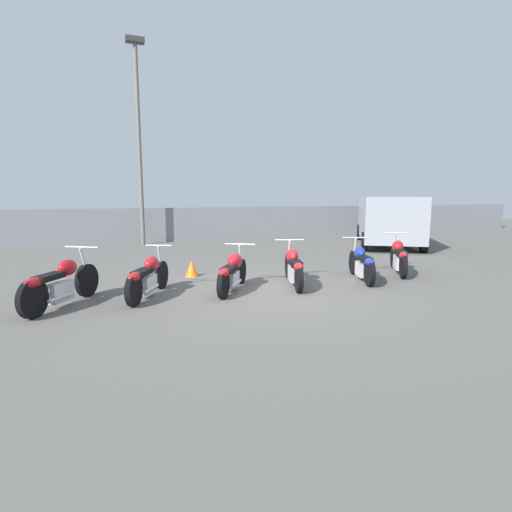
{
  "coord_description": "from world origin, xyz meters",
  "views": [
    {
      "loc": [
        -3.23,
        -7.43,
        1.99
      ],
      "look_at": [
        0.0,
        0.79,
        0.65
      ],
      "focal_mm": 28.0,
      "sensor_mm": 36.0,
      "label": 1
    }
  ],
  "objects": [
    {
      "name": "fence_back",
      "position": [
        0.0,
        10.0,
        0.73
      ],
      "size": [
        40.0,
        0.04,
        1.47
      ],
      "color": "gray",
      "rests_on": "ground_plane"
    },
    {
      "name": "light_pole_left",
      "position": [
        -1.59,
        9.36,
        4.66
      ],
      "size": [
        0.7,
        0.35,
        7.95
      ],
      "color": "slate",
      "rests_on": "ground_plane"
    },
    {
      "name": "parked_van",
      "position": [
        7.55,
        5.5,
        1.09
      ],
      "size": [
        4.53,
        5.38,
        1.94
      ],
      "rotation": [
        0.0,
        0.0,
        -0.58
      ],
      "color": "#999EA8",
      "rests_on": "ground_plane"
    },
    {
      "name": "motorcycle_slot_1",
      "position": [
        -2.4,
        0.5,
        0.4
      ],
      "size": [
        1.07,
        1.84,
        0.97
      ],
      "rotation": [
        0.0,
        0.0,
        -0.49
      ],
      "color": "black",
      "rests_on": "ground_plane"
    },
    {
      "name": "motorcycle_slot_3",
      "position": [
        0.76,
        0.41,
        0.41
      ],
      "size": [
        0.91,
        2.02,
        0.96
      ],
      "rotation": [
        0.0,
        0.0,
        -0.31
      ],
      "color": "black",
      "rests_on": "ground_plane"
    },
    {
      "name": "motorcycle_slot_4",
      "position": [
        2.5,
        0.29,
        0.4
      ],
      "size": [
        0.93,
        1.89,
        0.97
      ],
      "rotation": [
        0.0,
        0.0,
        -0.36
      ],
      "color": "black",
      "rests_on": "ground_plane"
    },
    {
      "name": "traffic_cone_near",
      "position": [
        -1.15,
        2.22,
        0.19
      ],
      "size": [
        0.33,
        0.33,
        0.39
      ],
      "color": "orange",
      "rests_on": "ground_plane"
    },
    {
      "name": "motorcycle_slot_0",
      "position": [
        -3.94,
        0.34,
        0.43
      ],
      "size": [
        1.26,
        1.85,
        1.02
      ],
      "rotation": [
        0.0,
        0.0,
        -0.57
      ],
      "color": "black",
      "rests_on": "ground_plane"
    },
    {
      "name": "ground_plane",
      "position": [
        0.0,
        0.0,
        0.0
      ],
      "size": [
        60.0,
        60.0,
        0.0
      ],
      "primitive_type": "plane",
      "color": "#5B5954"
    },
    {
      "name": "motorcycle_slot_5",
      "position": [
        3.92,
        0.68,
        0.42
      ],
      "size": [
        1.22,
        1.87,
        1.0
      ],
      "rotation": [
        0.0,
        0.0,
        -0.56
      ],
      "color": "black",
      "rests_on": "ground_plane"
    },
    {
      "name": "motorcycle_slot_2",
      "position": [
        -0.68,
        0.4,
        0.41
      ],
      "size": [
        1.22,
        1.68,
        0.93
      ],
      "rotation": [
        0.0,
        0.0,
        -0.59
      ],
      "color": "black",
      "rests_on": "ground_plane"
    }
  ]
}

